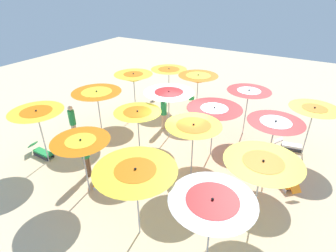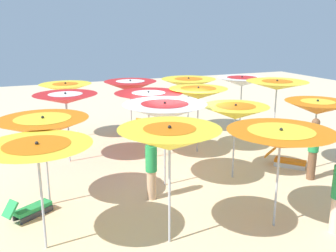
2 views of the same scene
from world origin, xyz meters
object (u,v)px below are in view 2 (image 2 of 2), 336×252
object	(u,v)px
beach_umbrella_10	(235,112)
beachgoer_0	(313,148)
beach_umbrella_11	(280,139)
beach_umbrella_0	(66,88)
beach_umbrella_7	(170,139)
lounger_3	(30,209)
beach_umbrella_1	(66,99)
lounger_1	(135,128)
beach_umbrella_2	(43,127)
beachgoer_1	(151,167)
beach_umbrella_13	(277,85)
lounger_2	(70,137)
beach_umbrella_4	(130,86)
beach_umbrella_5	(149,97)
beach_umbrella_12	(242,82)
beach_umbrella_8	(188,83)
beach_umbrella_9	(198,93)
beach_umbrella_14	(317,108)
beach_umbrella_6	(165,111)
lounger_0	(287,160)
beach_umbrella_3	(37,152)

from	to	relation	value
beach_umbrella_10	beachgoer_0	size ratio (longest dim) A/B	1.22
beach_umbrella_10	beach_umbrella_11	distance (m)	2.88
beach_umbrella_0	beach_umbrella_11	bearing A→B (deg)	-69.92
beach_umbrella_7	lounger_3	xyz separation A→B (m)	(-2.63, 2.24, -2.05)
lounger_3	beach_umbrella_10	bearing A→B (deg)	-29.36
beach_umbrella_1	lounger_1	size ratio (longest dim) A/B	1.97
beach_umbrella_10	beach_umbrella_11	size ratio (longest dim) A/B	0.97
beach_umbrella_2	beachgoer_1	world-z (taller)	beach_umbrella_2
beach_umbrella_13	beachgoer_1	bearing A→B (deg)	-155.13
lounger_2	beach_umbrella_2	bearing A→B (deg)	154.66
beach_umbrella_4	lounger_1	size ratio (longest dim) A/B	2.01
beach_umbrella_0	beach_umbrella_11	world-z (taller)	beach_umbrella_11
beachgoer_0	beach_umbrella_5	bearing A→B (deg)	111.11
beach_umbrella_0	beach_umbrella_5	xyz separation A→B (m)	(2.19, -3.47, 0.07)
beach_umbrella_2	beach_umbrella_12	distance (m)	9.37
beach_umbrella_8	beach_umbrella_9	world-z (taller)	beach_umbrella_9
lounger_3	beachgoer_1	distance (m)	3.06
beach_umbrella_14	lounger_2	distance (m)	8.99
beach_umbrella_5	beach_umbrella_14	size ratio (longest dim) A/B	1.04
beach_umbrella_6	beach_umbrella_7	size ratio (longest dim) A/B	0.96
lounger_1	beachgoer_0	size ratio (longest dim) A/B	0.64
beach_umbrella_4	beachgoer_1	xyz separation A→B (m)	(-1.13, -5.40, -1.25)
beach_umbrella_4	beach_umbrella_13	bearing A→B (deg)	-28.35
beach_umbrella_2	beachgoer_0	distance (m)	7.45
beach_umbrella_0	beachgoer_0	bearing A→B (deg)	-49.86
beach_umbrella_12	beach_umbrella_10	bearing A→B (deg)	-125.09
lounger_0	beach_umbrella_13	bearing A→B (deg)	110.84
beach_umbrella_3	beach_umbrella_5	xyz separation A→B (m)	(3.78, 4.33, 0.04)
beach_umbrella_2	beach_umbrella_13	bearing A→B (deg)	13.89
beach_umbrella_6	beach_umbrella_12	size ratio (longest dim) A/B	1.03
beach_umbrella_8	beachgoer_0	xyz separation A→B (m)	(1.08, -6.13, -1.08)
beach_umbrella_14	lounger_0	size ratio (longest dim) A/B	1.85
beach_umbrella_3	beach_umbrella_10	bearing A→B (deg)	17.77
beach_umbrella_3	beach_umbrella_11	bearing A→B (deg)	-12.21
beach_umbrella_13	lounger_2	size ratio (longest dim) A/B	1.99
beach_umbrella_0	lounger_0	xyz separation A→B (m)	(5.99, -5.95, -1.83)
beach_umbrella_12	beach_umbrella_13	bearing A→B (deg)	-86.91
beach_umbrella_2	lounger_3	distance (m)	1.97
beach_umbrella_11	beach_umbrella_14	distance (m)	4.17
beach_umbrella_2	beach_umbrella_8	size ratio (longest dim) A/B	1.00
lounger_3	beachgoer_1	world-z (taller)	beachgoer_1
beach_umbrella_0	beach_umbrella_9	distance (m)	5.33
beach_umbrella_3	beach_umbrella_7	size ratio (longest dim) A/B	0.90
beach_umbrella_9	beach_umbrella_14	xyz separation A→B (m)	(2.61, -2.84, -0.15)
beach_umbrella_2	beach_umbrella_12	world-z (taller)	beach_umbrella_12
beach_umbrella_0	beach_umbrella_6	bearing A→B (deg)	-72.63
lounger_2	beachgoer_1	world-z (taller)	beachgoer_1
beach_umbrella_4	beachgoer_1	distance (m)	5.65
beach_umbrella_11	lounger_0	xyz separation A→B (m)	(2.75, 2.90, -1.85)
beach_umbrella_8	lounger_3	size ratio (longest dim) A/B	2.01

